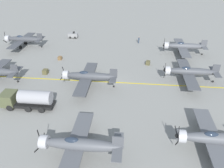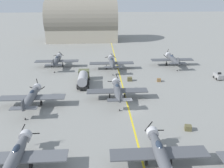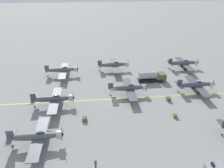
# 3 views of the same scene
# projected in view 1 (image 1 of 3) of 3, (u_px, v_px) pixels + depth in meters

# --- Properties ---
(ground_plane) EXTENTS (400.00, 400.00, 0.00)m
(ground_plane) POSITION_uv_depth(u_px,v_px,m) (114.00, 82.00, 40.77)
(ground_plane) COLOR gray
(taxiway_stripe) EXTENTS (0.30, 160.00, 0.01)m
(taxiway_stripe) POSITION_uv_depth(u_px,v_px,m) (114.00, 82.00, 40.77)
(taxiway_stripe) COLOR yellow
(taxiway_stripe) RESTS_ON ground
(airplane_mid_left) EXTENTS (12.00, 9.98, 3.80)m
(airplane_mid_left) POSITION_uv_depth(u_px,v_px,m) (78.00, 145.00, 24.84)
(airplane_mid_left) COLOR #52555A
(airplane_mid_left) RESTS_ON ground
(airplane_near_center) EXTENTS (12.00, 9.98, 3.65)m
(airplane_near_center) POSITION_uv_depth(u_px,v_px,m) (190.00, 72.00, 40.14)
(airplane_near_center) COLOR #484B50
(airplane_near_center) RESTS_ON ground
(airplane_near_right) EXTENTS (12.00, 9.98, 3.79)m
(airplane_near_right) POSITION_uv_depth(u_px,v_px,m) (184.00, 46.00, 51.12)
(airplane_near_right) COLOR #52555A
(airplane_near_right) RESTS_ON ground
(airplane_near_left) EXTENTS (12.00, 9.98, 3.65)m
(airplane_near_left) POSITION_uv_depth(u_px,v_px,m) (217.00, 139.00, 25.62)
(airplane_near_left) COLOR #55575D
(airplane_near_left) RESTS_ON ground
(airplane_mid_center) EXTENTS (12.00, 9.98, 3.66)m
(airplane_mid_center) POSITION_uv_depth(u_px,v_px,m) (88.00, 76.00, 38.65)
(airplane_mid_center) COLOR #46494E
(airplane_mid_center) RESTS_ON ground
(airplane_far_right) EXTENTS (12.00, 9.98, 3.78)m
(airplane_far_right) POSITION_uv_depth(u_px,v_px,m) (23.00, 39.00, 55.25)
(airplane_far_right) COLOR #42454A
(airplane_far_right) RESTS_ON ground
(fuel_tanker) EXTENTS (2.68, 8.00, 2.98)m
(fuel_tanker) POSITION_uv_depth(u_px,v_px,m) (27.00, 99.00, 33.48)
(fuel_tanker) COLOR black
(fuel_tanker) RESTS_ON ground
(tow_tractor) EXTENTS (1.57, 2.60, 1.79)m
(tow_tractor) POSITION_uv_depth(u_px,v_px,m) (73.00, 35.00, 61.80)
(tow_tractor) COLOR gray
(tow_tractor) RESTS_ON ground
(ground_crew_walking) EXTENTS (0.39, 0.39, 1.80)m
(ground_crew_walking) POSITION_uv_depth(u_px,v_px,m) (139.00, 40.00, 57.99)
(ground_crew_walking) COLOR #334256
(ground_crew_walking) RESTS_ON ground
(supply_crate_by_tanker) EXTENTS (1.13, 0.95, 0.92)m
(supply_crate_by_tanker) POSITION_uv_depth(u_px,v_px,m) (45.00, 72.00, 43.44)
(supply_crate_by_tanker) COLOR brown
(supply_crate_by_tanker) RESTS_ON ground
(supply_crate_mid_lane) EXTENTS (1.15, 1.02, 0.83)m
(supply_crate_mid_lane) POSITION_uv_depth(u_px,v_px,m) (148.00, 63.00, 47.08)
(supply_crate_mid_lane) COLOR brown
(supply_crate_mid_lane) RESTS_ON ground
(supply_crate_outboard) EXTENTS (1.00, 0.87, 0.75)m
(supply_crate_outboard) POSITION_uv_depth(u_px,v_px,m) (60.00, 58.00, 49.28)
(supply_crate_outboard) COLOR brown
(supply_crate_outboard) RESTS_ON ground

